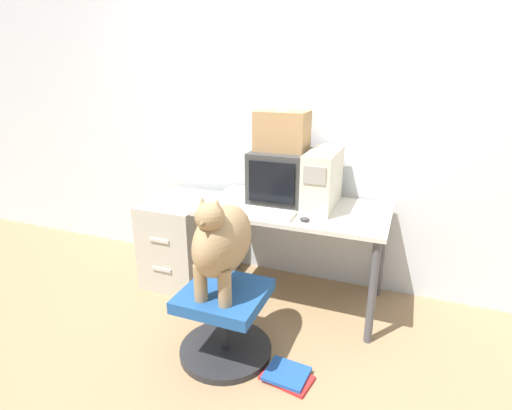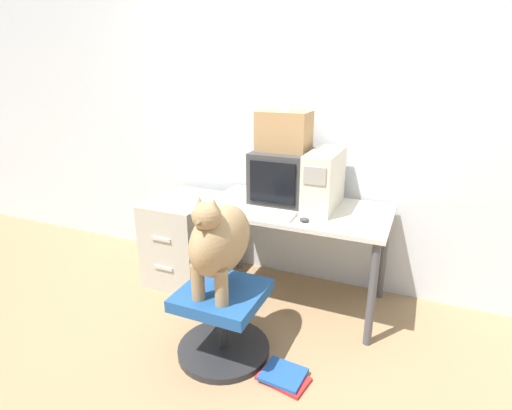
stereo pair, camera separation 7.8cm
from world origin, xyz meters
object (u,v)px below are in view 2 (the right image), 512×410
object	(u,v)px
crt_monitor	(283,176)
cardboard_box	(284,131)
pc_tower	(324,180)
book_stack_floor	(283,376)
keyboard	(260,212)
filing_cabinet	(185,238)
dog	(219,240)
office_chair	(223,320)

from	to	relation	value
crt_monitor	cardboard_box	size ratio (longest dim) A/B	1.20
pc_tower	book_stack_floor	world-z (taller)	pc_tower
keyboard	cardboard_box	world-z (taller)	cardboard_box
filing_cabinet	cardboard_box	xyz separation A→B (m)	(0.78, 0.13, 0.89)
pc_tower	filing_cabinet	bearing A→B (deg)	-176.06
crt_monitor	pc_tower	size ratio (longest dim) A/B	0.85
keyboard	filing_cabinet	size ratio (longest dim) A/B	0.68
book_stack_floor	filing_cabinet	bearing A→B (deg)	145.01
dog	keyboard	bearing A→B (deg)	86.72
keyboard	book_stack_floor	bearing A→B (deg)	-56.35
pc_tower	cardboard_box	size ratio (longest dim) A/B	1.41
pc_tower	book_stack_floor	size ratio (longest dim) A/B	1.67
filing_cabinet	cardboard_box	world-z (taller)	cardboard_box
pc_tower	keyboard	bearing A→B (deg)	-139.11
office_chair	filing_cabinet	size ratio (longest dim) A/B	0.83
dog	office_chair	bearing A→B (deg)	90.00
keyboard	office_chair	world-z (taller)	keyboard
crt_monitor	keyboard	bearing A→B (deg)	-94.38
pc_tower	book_stack_floor	xyz separation A→B (m)	(0.04, -0.87, -0.90)
pc_tower	office_chair	size ratio (longest dim) A/B	0.90
office_chair	book_stack_floor	size ratio (longest dim) A/B	1.86
pc_tower	dog	size ratio (longest dim) A/B	0.83
office_chair	book_stack_floor	world-z (taller)	office_chair
office_chair	cardboard_box	distance (m)	1.31
cardboard_box	book_stack_floor	size ratio (longest dim) A/B	1.19
pc_tower	keyboard	distance (m)	0.49
dog	book_stack_floor	xyz separation A→B (m)	(0.41, -0.06, -0.73)
keyboard	cardboard_box	distance (m)	0.60
office_chair	book_stack_floor	distance (m)	0.47
pc_tower	filing_cabinet	size ratio (longest dim) A/B	0.74
keyboard	book_stack_floor	size ratio (longest dim) A/B	1.54
pc_tower	dog	distance (m)	0.90
cardboard_box	office_chair	bearing A→B (deg)	-93.76
keyboard	office_chair	xyz separation A→B (m)	(-0.03, -0.50, -0.51)
crt_monitor	dog	bearing A→B (deg)	-93.73
crt_monitor	dog	distance (m)	0.87
dog	book_stack_floor	bearing A→B (deg)	-8.80
keyboard	dog	bearing A→B (deg)	-93.28
keyboard	filing_cabinet	distance (m)	0.88
crt_monitor	office_chair	world-z (taller)	crt_monitor
pc_tower	keyboard	size ratio (longest dim) A/B	1.09
dog	cardboard_box	world-z (taller)	cardboard_box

